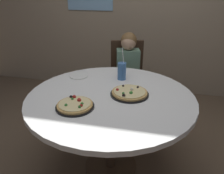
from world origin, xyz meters
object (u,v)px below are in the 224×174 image
Objects in this scene: plate_small at (79,76)px; soda_cup at (122,71)px; pizza_cheese at (75,105)px; pizza_veggie at (129,93)px; diner_child at (128,85)px; dining_table at (111,104)px; chair_wooden at (127,75)px.

soda_cup is at bearing 3.05° from plate_small.
soda_cup is 0.43m from plate_small.
pizza_cheese is at bearing -111.27° from soda_cup.
diner_child is at bearing 99.30° from pizza_veggie.
diner_child reaches higher than dining_table.
pizza_veggie is (0.17, -0.96, 0.24)m from chair_wooden.
pizza_veggie is 1.11× the size of pizza_cheese.
plate_small is (-0.42, -0.02, -0.08)m from soda_cup.
pizza_veggie is at bearing 15.49° from dining_table.
chair_wooden is 3.37× the size of pizza_cheese.
pizza_veggie is at bearing -80.06° from chair_wooden.
soda_cup is (-0.12, 0.31, 0.06)m from pizza_veggie.
diner_child is 1.13m from pizza_cheese.
plate_small is (-0.19, 0.58, -0.01)m from pizza_cheese.
pizza_veggie is (0.13, -0.79, 0.28)m from diner_child.
pizza_cheese is 0.92× the size of soda_cup.
chair_wooden reaches higher than plate_small.
plate_small is (-0.41, -0.50, 0.27)m from diner_child.
plate_small is at bearing -176.95° from soda_cup.
pizza_cheese is at bearing -140.90° from pizza_veggie.
pizza_veggie is at bearing -68.66° from soda_cup.
plate_small is at bearing 140.15° from dining_table.
plate_small reaches higher than dining_table.
diner_child is at bearing 78.09° from pizza_cheese.
pizza_veggie is (0.15, 0.04, 0.10)m from dining_table.
pizza_cheese is at bearing -98.47° from chair_wooden.
diner_child is 0.85m from pizza_veggie.
dining_table is at bearing 49.95° from pizza_cheese.
chair_wooden is at bearing 81.53° from pizza_cheese.
chair_wooden is (-0.02, 1.00, -0.14)m from dining_table.
dining_table is 0.39m from soda_cup.
pizza_veggie is 0.61m from plate_small.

